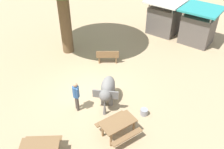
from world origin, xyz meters
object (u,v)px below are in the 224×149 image
(picnic_table_far, at_px, (40,149))
(market_stall_white, at_px, (164,18))
(elephant, at_px, (107,89))
(person_handler, at_px, (76,94))
(picnic_table_near, at_px, (118,125))
(feed_bucket, at_px, (144,112))
(market_stall_teal, at_px, (198,27))
(wooden_bench, at_px, (108,56))

(picnic_table_far, relative_size, market_stall_white, 0.83)
(elephant, relative_size, picnic_table_far, 0.85)
(person_handler, height_order, picnic_table_near, person_handler)
(person_handler, bearing_deg, elephant, -5.85)
(picnic_table_far, bearing_deg, elephant, -129.65)
(elephant, height_order, market_stall_white, market_stall_white)
(elephant, xyz_separation_m, feed_bucket, (1.94, 0.32, -0.65))
(person_handler, relative_size, picnic_table_far, 0.77)
(elephant, xyz_separation_m, picnic_table_far, (-0.07, -4.21, -0.23))
(person_handler, relative_size, picnic_table_near, 0.85)
(market_stall_white, xyz_separation_m, feed_bucket, (3.35, -8.47, -0.98))
(picnic_table_near, bearing_deg, feed_bucket, 9.67)
(market_stall_white, distance_m, market_stall_teal, 2.60)
(elephant, distance_m, wooden_bench, 3.67)
(person_handler, xyz_separation_m, picnic_table_near, (2.53, -0.12, -0.36))
(person_handler, distance_m, picnic_table_near, 2.56)
(elephant, bearing_deg, picnic_table_far, -29.22)
(elephant, relative_size, person_handler, 1.10)
(elephant, height_order, feed_bucket, elephant)
(picnic_table_far, height_order, market_stall_white, market_stall_white)
(person_handler, relative_size, feed_bucket, 4.50)
(wooden_bench, distance_m, market_stall_teal, 6.83)
(wooden_bench, height_order, feed_bucket, wooden_bench)
(person_handler, distance_m, wooden_bench, 4.43)
(feed_bucket, bearing_deg, picnic_table_near, -99.23)
(picnic_table_far, bearing_deg, feed_bucket, -152.64)
(picnic_table_far, relative_size, feed_bucket, 5.82)
(market_stall_teal, bearing_deg, elephant, -97.73)
(person_handler, bearing_deg, wooden_bench, 45.89)
(person_handler, bearing_deg, picnic_table_far, -136.64)
(wooden_bench, bearing_deg, feed_bucket, -69.30)
(person_handler, xyz_separation_m, picnic_table_far, (0.80, -2.92, -0.36))
(market_stall_white, bearing_deg, feed_bucket, -68.40)
(person_handler, distance_m, picnic_table_far, 3.05)
(elephant, distance_m, picnic_table_far, 4.22)
(market_stall_white, relative_size, feed_bucket, 7.00)
(wooden_bench, relative_size, picnic_table_near, 0.71)
(market_stall_white, height_order, feed_bucket, market_stall_white)
(picnic_table_far, distance_m, market_stall_white, 13.08)
(person_handler, xyz_separation_m, feed_bucket, (2.81, 1.61, -0.79))
(picnic_table_far, bearing_deg, market_stall_white, -122.79)
(picnic_table_near, bearing_deg, wooden_bench, 60.80)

